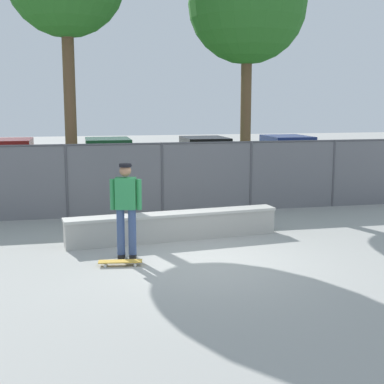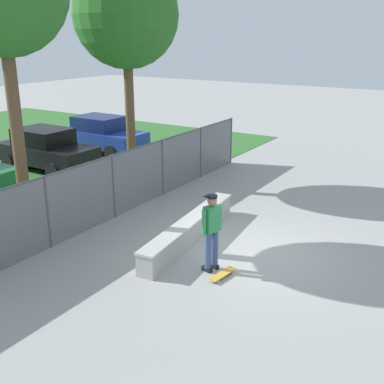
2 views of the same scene
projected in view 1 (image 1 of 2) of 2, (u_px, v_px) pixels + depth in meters
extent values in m
plane|color=#9E9E99|center=(203.00, 262.00, 10.26)|extent=(80.00, 80.00, 0.00)
cube|color=#336B2D|center=(125.00, 169.00, 24.63)|extent=(26.91, 20.00, 0.02)
cube|color=#A8A59E|center=(174.00, 227.00, 11.92)|extent=(4.70, 0.95, 0.54)
cube|color=beige|center=(173.00, 214.00, 11.87)|extent=(4.74, 0.99, 0.06)
cube|color=black|center=(122.00, 256.00, 10.48)|extent=(0.17, 0.28, 0.10)
cube|color=black|center=(133.00, 256.00, 10.47)|extent=(0.17, 0.28, 0.10)
cylinder|color=#384C7A|center=(121.00, 232.00, 10.37)|extent=(0.15, 0.15, 0.88)
cylinder|color=#384C7A|center=(132.00, 232.00, 10.36)|extent=(0.15, 0.15, 0.88)
cube|color=#2D8C4C|center=(126.00, 193.00, 10.25)|extent=(0.42, 0.31, 0.60)
cylinder|color=#2D8C4C|center=(113.00, 194.00, 10.26)|extent=(0.10, 0.10, 0.58)
cylinder|color=#2D8C4C|center=(139.00, 194.00, 10.24)|extent=(0.10, 0.10, 0.58)
sphere|color=#9E7051|center=(125.00, 171.00, 10.18)|extent=(0.22, 0.22, 0.22)
cylinder|color=black|center=(125.00, 165.00, 10.16)|extent=(0.23, 0.23, 0.06)
cube|color=black|center=(126.00, 166.00, 10.29)|extent=(0.22, 0.17, 0.02)
cube|color=gold|center=(120.00, 261.00, 10.03)|extent=(0.82, 0.31, 0.02)
cube|color=#B2B2B7|center=(135.00, 262.00, 10.06)|extent=(0.08, 0.15, 0.02)
cube|color=#B2B2B7|center=(105.00, 263.00, 10.02)|extent=(0.08, 0.15, 0.02)
cylinder|color=silver|center=(135.00, 265.00, 9.98)|extent=(0.06, 0.04, 0.05)
cylinder|color=silver|center=(135.00, 262.00, 10.15)|extent=(0.06, 0.04, 0.05)
cylinder|color=silver|center=(105.00, 266.00, 9.94)|extent=(0.06, 0.04, 0.05)
cylinder|color=silver|center=(106.00, 263.00, 10.10)|extent=(0.06, 0.04, 0.05)
cylinder|color=#4C4C51|center=(67.00, 181.00, 14.02)|extent=(0.07, 0.07, 1.92)
cylinder|color=#4C4C51|center=(162.00, 178.00, 14.56)|extent=(0.07, 0.07, 1.92)
cylinder|color=#4C4C51|center=(251.00, 176.00, 15.09)|extent=(0.07, 0.07, 1.92)
cylinder|color=#4C4C51|center=(333.00, 173.00, 15.63)|extent=(0.07, 0.07, 1.92)
cylinder|color=#4C4C51|center=(162.00, 144.00, 14.41)|extent=(14.91, 0.05, 0.05)
cube|color=slate|center=(162.00, 178.00, 14.56)|extent=(14.91, 0.01, 1.92)
cylinder|color=brown|center=(71.00, 119.00, 14.78)|extent=(0.32, 0.32, 5.04)
cylinder|color=brown|center=(246.00, 126.00, 16.48)|extent=(0.32, 0.32, 4.51)
sphere|color=#286623|center=(247.00, 4.00, 15.90)|extent=(3.47, 3.47, 3.47)
cube|color=#B21E1E|center=(9.00, 167.00, 19.64)|extent=(1.84, 4.22, 0.70)
cube|color=#621010|center=(9.00, 148.00, 19.67)|extent=(1.62, 2.12, 0.64)
cylinder|color=black|center=(33.00, 181.00, 18.62)|extent=(0.23, 0.64, 0.64)
cylinder|color=black|center=(38.00, 172.00, 21.13)|extent=(0.23, 0.64, 0.64)
cube|color=#1E6638|center=(109.00, 166.00, 20.04)|extent=(1.84, 4.22, 0.70)
cube|color=#10381E|center=(108.00, 147.00, 20.08)|extent=(1.62, 2.12, 0.64)
cylinder|color=black|center=(137.00, 179.00, 19.03)|extent=(0.23, 0.64, 0.64)
cylinder|color=black|center=(85.00, 181.00, 18.66)|extent=(0.23, 0.64, 0.64)
cylinder|color=black|center=(130.00, 170.00, 21.54)|extent=(0.23, 0.64, 0.64)
cylinder|color=black|center=(83.00, 171.00, 21.17)|extent=(0.23, 0.64, 0.64)
cube|color=black|center=(206.00, 164.00, 20.74)|extent=(1.84, 4.22, 0.70)
cube|color=black|center=(205.00, 146.00, 20.78)|extent=(1.62, 2.12, 0.64)
cylinder|color=black|center=(238.00, 176.00, 19.73)|extent=(0.23, 0.64, 0.64)
cylinder|color=black|center=(189.00, 178.00, 19.36)|extent=(0.23, 0.64, 0.64)
cylinder|color=black|center=(220.00, 168.00, 22.24)|extent=(0.23, 0.64, 0.64)
cylinder|color=black|center=(176.00, 169.00, 21.87)|extent=(0.23, 0.64, 0.64)
cube|color=#233D9E|center=(288.00, 161.00, 21.63)|extent=(1.84, 4.22, 0.70)
cube|color=navy|center=(287.00, 144.00, 21.67)|extent=(1.62, 2.12, 0.64)
cylinder|color=black|center=(323.00, 173.00, 20.62)|extent=(0.23, 0.64, 0.64)
cylinder|color=black|center=(278.00, 175.00, 20.25)|extent=(0.23, 0.64, 0.64)
cylinder|color=black|center=(296.00, 166.00, 23.13)|extent=(0.23, 0.64, 0.64)
cylinder|color=black|center=(256.00, 167.00, 22.76)|extent=(0.23, 0.64, 0.64)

